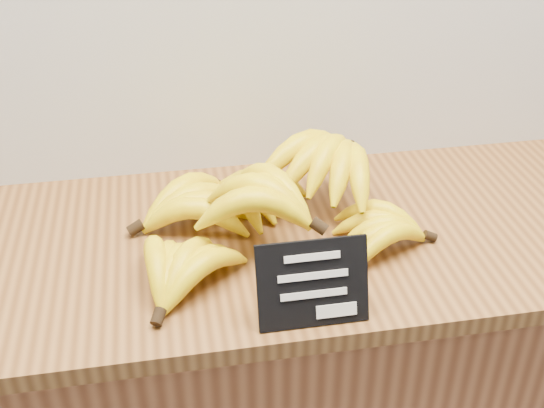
% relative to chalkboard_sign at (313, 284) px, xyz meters
% --- Properties ---
extents(counter_top, '(1.46, 0.54, 0.03)m').
position_rel_chalkboard_sign_xyz_m(counter_top, '(-0.03, 0.22, -0.08)').
color(counter_top, brown).
rests_on(counter_top, counter).
extents(chalkboard_sign, '(0.16, 0.05, 0.12)m').
position_rel_chalkboard_sign_xyz_m(chalkboard_sign, '(0.00, 0.00, 0.00)').
color(chalkboard_sign, black).
rests_on(chalkboard_sign, counter_top).
extents(banana_pile, '(0.55, 0.41, 0.13)m').
position_rel_chalkboard_sign_xyz_m(banana_pile, '(-0.03, 0.23, -0.00)').
color(banana_pile, yellow).
rests_on(banana_pile, counter_top).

